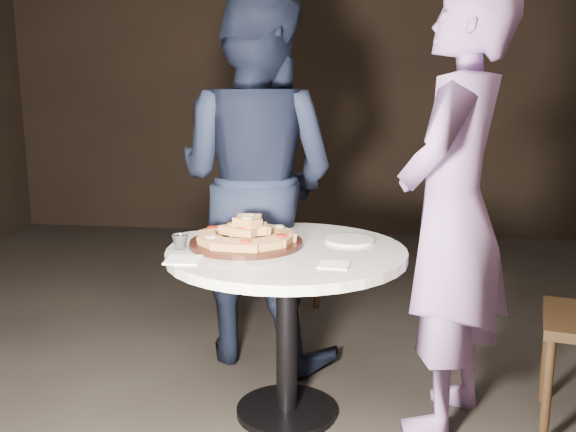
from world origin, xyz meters
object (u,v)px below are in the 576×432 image
at_px(table, 287,281).
at_px(diner_navy, 256,181).
at_px(focaccia_pile, 247,233).
at_px(chair_far, 266,229).
at_px(serving_board, 246,243).
at_px(water_glass, 180,242).
at_px(diner_teal, 453,212).

distance_m(table, diner_navy, 0.76).
distance_m(focaccia_pile, chair_far, 1.18).
relative_size(serving_board, water_glass, 7.08).
xyz_separation_m(water_glass, diner_navy, (0.20, 0.71, 0.16)).
distance_m(water_glass, diner_teal, 1.14).
xyz_separation_m(serving_board, chair_far, (-0.10, 1.15, -0.20)).
relative_size(water_glass, diner_navy, 0.04).
xyz_separation_m(water_glass, diner_teal, (1.13, 0.10, 0.14)).
xyz_separation_m(serving_board, diner_navy, (-0.06, 0.61, 0.18)).
bearing_deg(serving_board, water_glass, -159.07).
bearing_deg(chair_far, diner_navy, 116.60).
bearing_deg(diner_teal, table, -64.58).
relative_size(focaccia_pile, chair_far, 0.44).
bearing_deg(diner_navy, table, 130.83).
xyz_separation_m(focaccia_pile, chair_far, (-0.10, 1.15, -0.25)).
relative_size(table, focaccia_pile, 2.47).
height_order(table, diner_teal, diner_teal).
distance_m(diner_navy, diner_teal, 1.11).
bearing_deg(chair_far, serving_board, 117.46).
relative_size(table, water_glass, 15.78).
bearing_deg(diner_navy, focaccia_pile, 116.21).
xyz_separation_m(table, serving_board, (-0.18, 0.03, 0.15)).
height_order(serving_board, diner_teal, diner_teal).
height_order(chair_far, diner_navy, diner_navy).
height_order(diner_navy, diner_teal, diner_navy).
bearing_deg(serving_board, diner_navy, 95.79).
height_order(water_glass, chair_far, chair_far).
bearing_deg(diner_teal, focaccia_pile, -67.03).
height_order(table, water_glass, water_glass).
bearing_deg(chair_far, water_glass, 105.04).
relative_size(table, diner_teal, 0.58).
height_order(serving_board, chair_far, chair_far).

